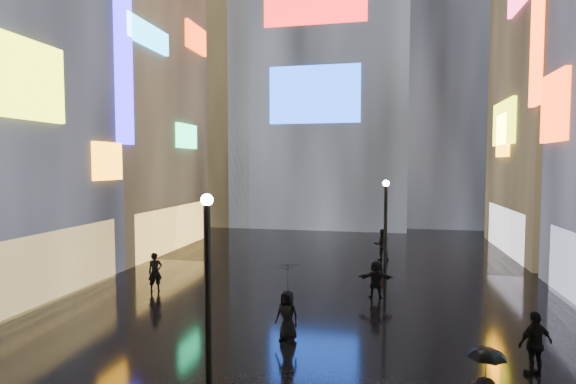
% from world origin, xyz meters
% --- Properties ---
extents(ground, '(140.00, 140.00, 0.00)m').
position_xyz_m(ground, '(0.00, 20.00, 0.00)').
color(ground, black).
rests_on(ground, ground).
extents(building_left_far, '(10.28, 12.00, 22.00)m').
position_xyz_m(building_left_far, '(-15.98, 26.00, 10.98)').
color(building_left_far, black).
rests_on(building_left_far, ground).
extents(tower_main, '(16.00, 14.20, 42.00)m').
position_xyz_m(tower_main, '(-3.00, 43.97, 21.01)').
color(tower_main, black).
rests_on(tower_main, ground).
extents(tower_flank_right, '(12.00, 12.00, 34.00)m').
position_xyz_m(tower_flank_right, '(9.00, 46.00, 17.00)').
color(tower_flank_right, black).
rests_on(tower_flank_right, ground).
extents(tower_flank_left, '(10.00, 10.00, 26.00)m').
position_xyz_m(tower_flank_left, '(-14.00, 42.00, 13.00)').
color(tower_flank_left, black).
rests_on(tower_flank_left, ground).
extents(lamp_near, '(0.30, 0.30, 5.20)m').
position_xyz_m(lamp_near, '(-1.10, 7.81, 2.94)').
color(lamp_near, black).
rests_on(lamp_near, ground).
extents(lamp_far, '(0.30, 0.30, 5.20)m').
position_xyz_m(lamp_far, '(3.15, 18.27, 2.94)').
color(lamp_far, black).
rests_on(lamp_far, ground).
extents(pedestrian_3, '(1.16, 0.87, 1.82)m').
position_xyz_m(pedestrian_3, '(7.25, 11.08, 0.91)').
color(pedestrian_3, black).
rests_on(pedestrian_3, ground).
extents(pedestrian_4, '(0.95, 0.76, 1.69)m').
position_xyz_m(pedestrian_4, '(-0.05, 12.13, 0.85)').
color(pedestrian_4, black).
rests_on(pedestrian_4, ground).
extents(pedestrian_5, '(1.58, 0.66, 1.65)m').
position_xyz_m(pedestrian_5, '(2.76, 17.59, 0.83)').
color(pedestrian_5, black).
rests_on(pedestrian_5, ground).
extents(pedestrian_6, '(0.77, 0.76, 1.80)m').
position_xyz_m(pedestrian_6, '(-7.29, 16.52, 0.90)').
color(pedestrian_6, black).
rests_on(pedestrian_6, ground).
extents(pedestrian_7, '(1.09, 0.94, 1.92)m').
position_xyz_m(pedestrian_7, '(2.97, 25.67, 0.96)').
color(pedestrian_7, black).
rests_on(pedestrian_7, ground).
extents(umbrella_1, '(0.89, 0.89, 0.67)m').
position_xyz_m(umbrella_1, '(5.15, 7.24, 1.88)').
color(umbrella_1, black).
rests_on(umbrella_1, pedestrian_2).
extents(umbrella_2, '(1.43, 1.43, 0.92)m').
position_xyz_m(umbrella_2, '(-0.05, 12.13, 2.15)').
color(umbrella_2, black).
rests_on(umbrella_2, pedestrian_4).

